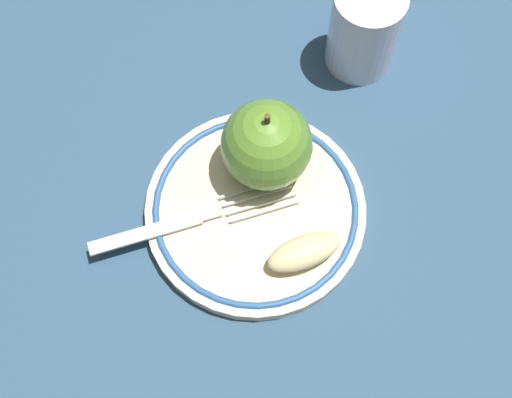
% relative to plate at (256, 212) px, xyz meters
% --- Properties ---
extents(ground_plane, '(2.00, 2.00, 0.00)m').
position_rel_plate_xyz_m(ground_plane, '(-0.00, 0.01, -0.01)').
color(ground_plane, '#2F4E69').
extents(plate, '(0.19, 0.19, 0.02)m').
position_rel_plate_xyz_m(plate, '(0.00, 0.00, 0.00)').
color(plate, beige).
rests_on(plate, ground_plane).
extents(apple_red_whole, '(0.08, 0.08, 0.09)m').
position_rel_plate_xyz_m(apple_red_whole, '(-0.03, 0.02, 0.05)').
color(apple_red_whole, '#5C8D2E').
rests_on(apple_red_whole, plate).
extents(apple_slice_front, '(0.03, 0.07, 0.02)m').
position_rel_plate_xyz_m(apple_slice_front, '(0.06, 0.02, 0.02)').
color(apple_slice_front, beige).
rests_on(apple_slice_front, plate).
extents(fork, '(0.04, 0.18, 0.00)m').
position_rel_plate_xyz_m(fork, '(-0.01, -0.06, 0.01)').
color(fork, silver).
rests_on(fork, plate).
extents(drinking_glass, '(0.07, 0.07, 0.09)m').
position_rel_plate_xyz_m(drinking_glass, '(-0.11, 0.16, 0.04)').
color(drinking_glass, silver).
rests_on(drinking_glass, ground_plane).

